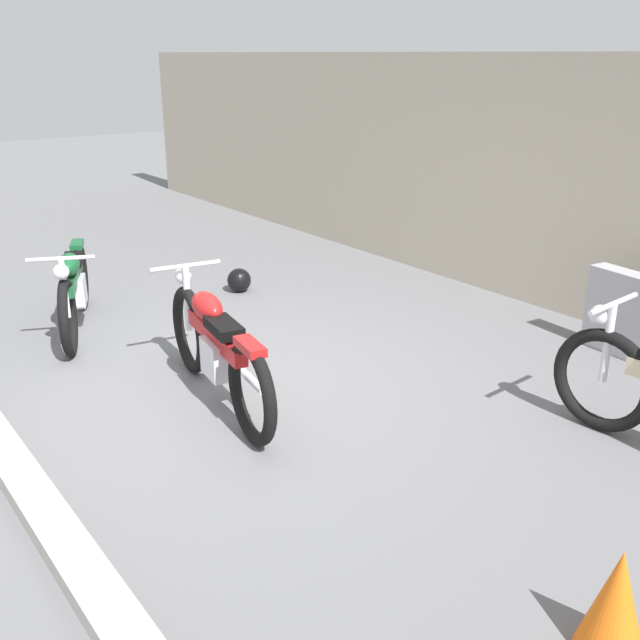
% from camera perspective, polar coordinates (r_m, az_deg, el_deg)
% --- Properties ---
extents(ground_plane, '(40.00, 40.00, 0.00)m').
position_cam_1_polar(ground_plane, '(6.08, -7.21, -5.48)').
color(ground_plane, slate).
extents(building_wall, '(18.00, 0.30, 2.63)m').
position_cam_1_polar(building_wall, '(8.27, 17.16, 10.24)').
color(building_wall, '#B2A893').
rests_on(building_wall, ground_plane).
extents(curb_strip, '(18.00, 0.24, 0.12)m').
position_cam_1_polar(curb_strip, '(5.52, -23.62, -9.30)').
color(curb_strip, '#B7B2A8').
rests_on(curb_strip, ground_plane).
extents(stone_marker, '(0.74, 0.28, 0.78)m').
position_cam_1_polar(stone_marker, '(7.17, 22.72, 0.45)').
color(stone_marker, '#9E9EA3').
rests_on(stone_marker, ground_plane).
extents(helmet, '(0.28, 0.28, 0.28)m').
position_cam_1_polar(helmet, '(8.51, -6.35, 3.11)').
color(helmet, black).
rests_on(helmet, ground_plane).
extents(traffic_cone, '(0.32, 0.32, 0.55)m').
position_cam_1_polar(traffic_cone, '(3.79, 22.16, -19.77)').
color(traffic_cone, orange).
rests_on(traffic_cone, ground_plane).
extents(motorcycle_red, '(2.14, 0.64, 0.97)m').
position_cam_1_polar(motorcycle_red, '(5.73, -8.12, -2.11)').
color(motorcycle_red, black).
rests_on(motorcycle_red, ground_plane).
extents(motorcycle_green, '(1.94, 1.02, 0.93)m').
position_cam_1_polar(motorcycle_green, '(7.58, -18.75, 2.47)').
color(motorcycle_green, black).
rests_on(motorcycle_green, ground_plane).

